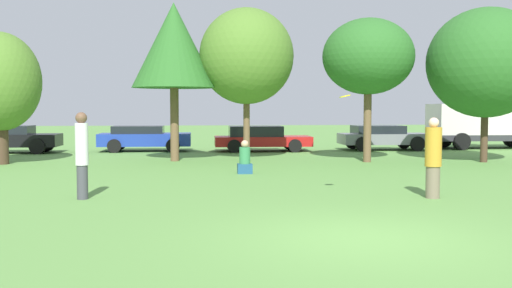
{
  "coord_description": "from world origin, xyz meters",
  "views": [
    {
      "loc": [
        -2.69,
        -9.01,
        2.07
      ],
      "look_at": [
        -1.24,
        4.85,
        1.21
      ],
      "focal_mm": 41.54,
      "sensor_mm": 36.0,
      "label": 1
    }
  ],
  "objects": [
    {
      "name": "person_thrower",
      "position": [
        -5.21,
        4.61,
        1.04
      ],
      "size": [
        0.29,
        0.29,
        1.97
      ],
      "rotation": [
        0.0,
        0.0,
        -0.08
      ],
      "color": "#3F3F47",
      "rests_on": "ground"
    },
    {
      "name": "parked_car_black",
      "position": [
        -10.95,
        18.91,
        0.67
      ],
      "size": [
        4.08,
        1.91,
        1.25
      ],
      "rotation": [
        0.0,
        0.0,
        -0.01
      ],
      "color": "black",
      "rests_on": "ground"
    },
    {
      "name": "tree_1",
      "position": [
        -3.44,
        14.06,
        4.43
      ],
      "size": [
        3.25,
        3.25,
        6.08
      ],
      "color": "brown",
      "rests_on": "ground"
    },
    {
      "name": "tree_4",
      "position": [
        8.25,
        12.35,
        3.75
      ],
      "size": [
        4.38,
        4.38,
        5.82
      ],
      "color": "#473323",
      "rests_on": "ground"
    },
    {
      "name": "tree_3",
      "position": [
        3.86,
        12.88,
        3.98
      ],
      "size": [
        3.45,
        3.45,
        5.43
      ],
      "color": "brown",
      "rests_on": "ground"
    },
    {
      "name": "bystander_sitting",
      "position": [
        -1.11,
        9.44,
        0.43
      ],
      "size": [
        0.46,
        0.38,
        1.05
      ],
      "color": "navy",
      "rests_on": "ground"
    },
    {
      "name": "person_catcher",
      "position": [
        2.74,
        3.94,
        0.93
      ],
      "size": [
        0.37,
        0.37,
        1.85
      ],
      "rotation": [
        0.0,
        0.0,
        3.06
      ],
      "color": "#726651",
      "rests_on": "ground"
    },
    {
      "name": "parked_car_grey",
      "position": [
        6.45,
        18.96,
        0.66
      ],
      "size": [
        4.3,
        2.08,
        1.2
      ],
      "rotation": [
        0.0,
        0.0,
        -0.01
      ],
      "color": "slate",
      "rests_on": "ground"
    },
    {
      "name": "delivery_truck_silver",
      "position": [
        11.89,
        19.67,
        1.24
      ],
      "size": [
        5.95,
        2.43,
        2.25
      ],
      "rotation": [
        0.0,
        0.0,
        -0.01
      ],
      "color": "#2D2D33",
      "rests_on": "ground"
    },
    {
      "name": "tree_2",
      "position": [
        -0.64,
        14.09,
        4.06
      ],
      "size": [
        3.68,
        3.68,
        5.94
      ],
      "color": "brown",
      "rests_on": "ground"
    },
    {
      "name": "frisbee",
      "position": [
        0.69,
        4.04,
        2.33
      ],
      "size": [
        0.26,
        0.26,
        0.09
      ],
      "color": "yellow"
    },
    {
      "name": "parked_car_red",
      "position": [
        0.44,
        18.83,
        0.63
      ],
      "size": [
        4.56,
        2.01,
        1.2
      ],
      "rotation": [
        0.0,
        0.0,
        -0.01
      ],
      "color": "red",
      "rests_on": "ground"
    },
    {
      "name": "ground_plane",
      "position": [
        0.0,
        0.0,
        0.0
      ],
      "size": [
        120.0,
        120.0,
        0.0
      ],
      "primitive_type": "plane",
      "color": "#5B8E42"
    },
    {
      "name": "parked_car_blue",
      "position": [
        -5.06,
        19.38,
        0.65
      ],
      "size": [
        4.3,
        1.97,
        1.21
      ],
      "rotation": [
        0.0,
        0.0,
        -0.01
      ],
      "color": "#1E389E",
      "rests_on": "ground"
    }
  ]
}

